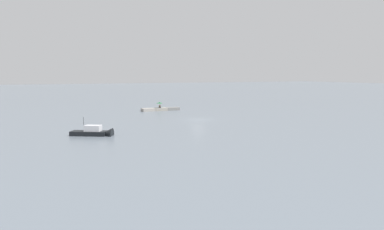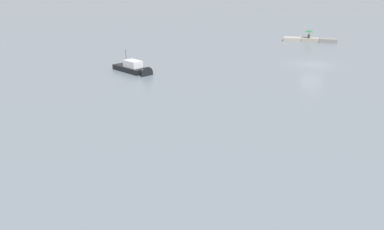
# 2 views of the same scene
# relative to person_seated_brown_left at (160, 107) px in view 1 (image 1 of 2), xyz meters

# --- Properties ---
(ground_plane) EXTENTS (500.00, 500.00, 0.00)m
(ground_plane) POSITION_rel_person_seated_brown_left_xyz_m (-0.23, 18.33, -0.87)
(ground_plane) COLOR slate
(seawall_pier) EXTENTS (8.48, 1.97, 0.61)m
(seawall_pier) POSITION_rel_person_seated_brown_left_xyz_m (-0.23, -0.20, -0.56)
(seawall_pier) COLOR slate
(seawall_pier) RESTS_ON ground_plane
(person_seated_brown_left) EXTENTS (0.43, 0.63, 0.73)m
(person_seated_brown_left) POSITION_rel_person_seated_brown_left_xyz_m (0.00, 0.00, 0.00)
(person_seated_brown_left) COLOR #1E2333
(person_seated_brown_left) RESTS_ON seawall_pier
(umbrella_open_green) EXTENTS (1.38, 1.38, 1.30)m
(umbrella_open_green) POSITION_rel_person_seated_brown_left_xyz_m (-0.01, -0.18, 0.87)
(umbrella_open_green) COLOR black
(umbrella_open_green) RESTS_ON seawall_pier
(motorboat_black_near) EXTENTS (5.57, 4.28, 3.08)m
(motorboat_black_near) POSITION_rel_person_seated_brown_left_xyz_m (19.52, 27.74, -0.54)
(motorboat_black_near) COLOR black
(motorboat_black_near) RESTS_ON ground_plane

